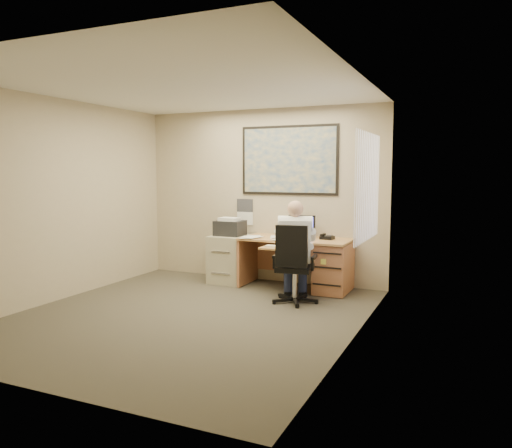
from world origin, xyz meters
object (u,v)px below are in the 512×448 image
at_px(desk, 318,261).
at_px(office_chair, 293,280).
at_px(person, 296,252).
at_px(filing_cabinet, 230,254).

relative_size(desk, office_chair, 1.52).
bearing_deg(desk, office_chair, -96.55).
bearing_deg(person, filing_cabinet, 133.23).
bearing_deg(person, desk, 65.20).
xyz_separation_m(office_chair, person, (0.01, 0.08, 0.37)).
height_order(filing_cabinet, person, person).
xyz_separation_m(desk, office_chair, (-0.09, -0.82, -0.13)).
relative_size(desk, filing_cabinet, 1.57).
relative_size(filing_cabinet, office_chair, 0.97).
bearing_deg(filing_cabinet, person, -29.10).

